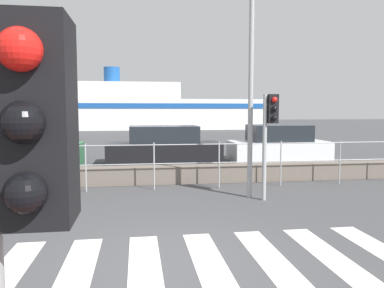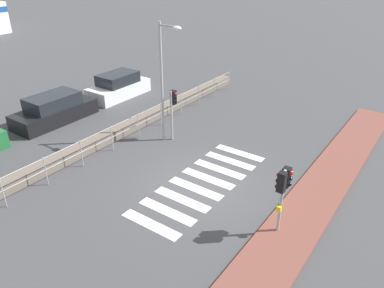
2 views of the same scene
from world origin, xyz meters
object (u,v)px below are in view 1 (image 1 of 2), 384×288
object	(u,v)px
streetlamp	(254,49)
parked_car_green	(26,149)
traffic_light_far	(270,123)
parked_car_black	(164,147)
parked_car_white	(278,146)
ferry_boat	(135,110)

from	to	relation	value
streetlamp	parked_car_green	size ratio (longest dim) A/B	1.37
streetlamp	parked_car_green	distance (m)	10.02
traffic_light_far	parked_car_black	size ratio (longest dim) A/B	0.55
traffic_light_far	streetlamp	bearing A→B (deg)	163.54
parked_car_green	parked_car_white	size ratio (longest dim) A/B	1.01
streetlamp	parked_car_black	bearing A→B (deg)	104.20
ferry_boat	parked_car_white	distance (m)	29.68
traffic_light_far	parked_car_black	xyz separation A→B (m)	(-2.03, 6.68, -1.21)
traffic_light_far	parked_car_green	xyz separation A→B (m)	(-7.34, 6.68, -1.18)
traffic_light_far	ferry_boat	bearing A→B (deg)	95.30
traffic_light_far	ferry_boat	distance (m)	35.82
ferry_boat	parked_car_white	bearing A→B (deg)	-78.00
parked_car_green	traffic_light_far	bearing A→B (deg)	-42.29
streetlamp	traffic_light_far	bearing A→B (deg)	-16.46
traffic_light_far	parked_car_green	bearing A→B (deg)	137.71
streetlamp	ferry_boat	xyz separation A→B (m)	(-2.95, 35.56, -1.33)
parked_car_white	ferry_boat	bearing A→B (deg)	102.00
traffic_light_far	parked_car_white	size ratio (longest dim) A/B	0.61
traffic_light_far	parked_car_black	distance (m)	7.08
parked_car_black	parked_car_white	distance (m)	4.88
parked_car_green	parked_car_black	bearing A→B (deg)	0.00
parked_car_black	traffic_light_far	bearing A→B (deg)	-73.11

